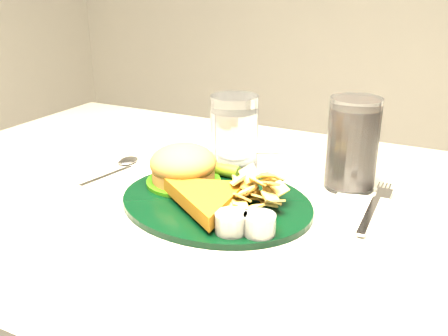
# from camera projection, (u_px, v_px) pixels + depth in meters

# --- Properties ---
(dinner_plate) EXTENTS (0.35, 0.31, 0.07)m
(dinner_plate) POSITION_uv_depth(u_px,v_px,m) (216.00, 184.00, 0.77)
(dinner_plate) COLOR black
(dinner_plate) RESTS_ON table
(water_glass) EXTENTS (0.10, 0.10, 0.14)m
(water_glass) POSITION_uv_depth(u_px,v_px,m) (234.00, 133.00, 0.91)
(water_glass) COLOR white
(water_glass) RESTS_ON table
(cola_glass) EXTENTS (0.09, 0.09, 0.15)m
(cola_glass) POSITION_uv_depth(u_px,v_px,m) (352.00, 144.00, 0.82)
(cola_glass) COLOR black
(cola_glass) RESTS_ON table
(fork_napkin) EXTENTS (0.14, 0.18, 0.01)m
(fork_napkin) POSITION_uv_depth(u_px,v_px,m) (370.00, 212.00, 0.75)
(fork_napkin) COLOR white
(fork_napkin) RESTS_ON table
(spoon) EXTENTS (0.07, 0.16, 0.01)m
(spoon) POSITION_uv_depth(u_px,v_px,m) (107.00, 175.00, 0.89)
(spoon) COLOR white
(spoon) RESTS_ON table
(ramekin) EXTENTS (0.06, 0.06, 0.03)m
(ramekin) POSITION_uv_depth(u_px,v_px,m) (104.00, 138.00, 1.06)
(ramekin) COLOR white
(ramekin) RESTS_ON table
(wrapped_straw) EXTENTS (0.22, 0.16, 0.01)m
(wrapped_straw) POSITION_uv_depth(u_px,v_px,m) (241.00, 152.00, 1.01)
(wrapped_straw) COLOR white
(wrapped_straw) RESTS_ON table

